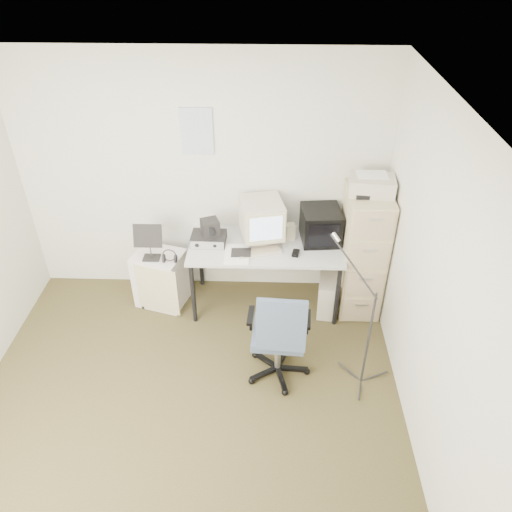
{
  "coord_description": "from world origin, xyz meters",
  "views": [
    {
      "loc": [
        0.66,
        -2.59,
        3.44
      ],
      "look_at": [
        0.55,
        0.95,
        0.95
      ],
      "focal_mm": 35.0,
      "sensor_mm": 36.0,
      "label": 1
    }
  ],
  "objects_px": {
    "desk": "(265,275)",
    "side_cart": "(161,278)",
    "filing_cabinet": "(362,252)",
    "office_chair": "(279,332)"
  },
  "relations": [
    {
      "from": "office_chair",
      "to": "side_cart",
      "type": "xyz_separation_m",
      "value": [
        -1.2,
        0.96,
        -0.2
      ]
    },
    {
      "from": "filing_cabinet",
      "to": "side_cart",
      "type": "xyz_separation_m",
      "value": [
        -2.03,
        -0.03,
        -0.36
      ]
    },
    {
      "from": "desk",
      "to": "office_chair",
      "type": "xyz_separation_m",
      "value": [
        0.13,
        -0.96,
        0.13
      ]
    },
    {
      "from": "desk",
      "to": "office_chair",
      "type": "bearing_deg",
      "value": -82.55
    },
    {
      "from": "filing_cabinet",
      "to": "desk",
      "type": "distance_m",
      "value": 0.99
    },
    {
      "from": "filing_cabinet",
      "to": "office_chair",
      "type": "height_order",
      "value": "filing_cabinet"
    },
    {
      "from": "desk",
      "to": "side_cart",
      "type": "relative_size",
      "value": 2.54
    },
    {
      "from": "filing_cabinet",
      "to": "office_chair",
      "type": "relative_size",
      "value": 1.32
    },
    {
      "from": "desk",
      "to": "side_cart",
      "type": "bearing_deg",
      "value": 179.84
    },
    {
      "from": "office_chair",
      "to": "side_cart",
      "type": "bearing_deg",
      "value": 145.21
    }
  ]
}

